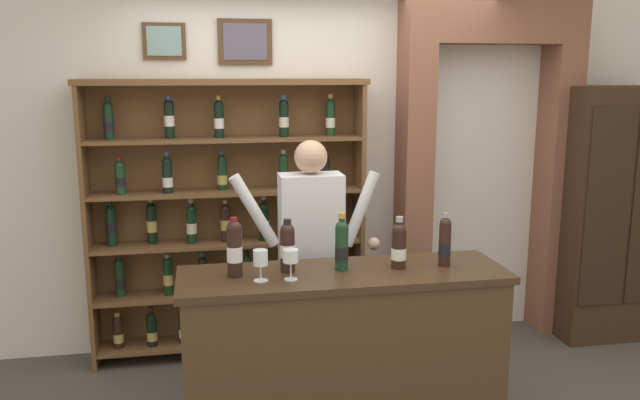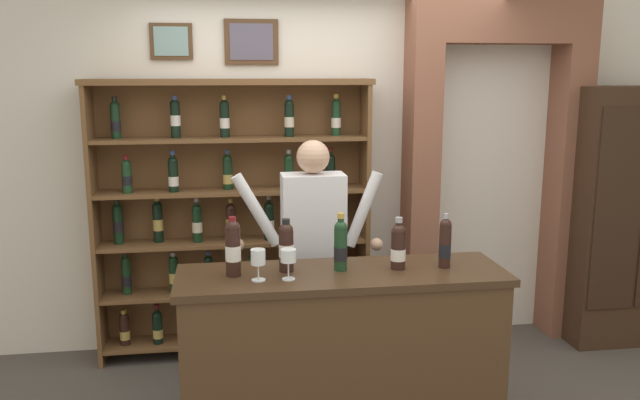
{
  "view_description": "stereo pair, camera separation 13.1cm",
  "coord_description": "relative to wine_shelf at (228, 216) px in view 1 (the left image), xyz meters",
  "views": [
    {
      "loc": [
        -0.8,
        -3.23,
        2.02
      ],
      "look_at": [
        -0.16,
        0.21,
        1.32
      ],
      "focal_mm": 36.32,
      "sensor_mm": 36.0,
      "label": 1
    },
    {
      "loc": [
        -0.67,
        -3.25,
        2.02
      ],
      "look_at": [
        -0.16,
        0.21,
        1.32
      ],
      "focal_mm": 36.32,
      "sensor_mm": 36.0,
      "label": 2
    }
  ],
  "objects": [
    {
      "name": "back_wall",
      "position": [
        0.63,
        0.24,
        0.61
      ],
      "size": [
        12.0,
        0.19,
        3.25
      ],
      "color": "silver",
      "rests_on": "ground"
    },
    {
      "name": "archway_doorway",
      "position": [
        1.94,
        0.09,
        0.41
      ],
      "size": [
        1.35,
        0.45,
        2.55
      ],
      "color": "brown",
      "rests_on": "ground"
    },
    {
      "name": "tasting_bottle_bianco",
      "position": [
        0.86,
        -1.25,
        0.08
      ],
      "size": [
        0.08,
        0.08,
        0.29
      ],
      "color": "black",
      "rests_on": "tasting_counter"
    },
    {
      "name": "tasting_bottle_super_tuscan",
      "position": [
        -0.02,
        -1.24,
        0.11
      ],
      "size": [
        0.08,
        0.08,
        0.32
      ],
      "color": "black",
      "rests_on": "tasting_counter"
    },
    {
      "name": "wine_shelf",
      "position": [
        0.0,
        0.0,
        0.0
      ],
      "size": [
        1.94,
        0.3,
        1.97
      ],
      "color": "brown",
      "rests_on": "ground"
    },
    {
      "name": "wine_glass_left",
      "position": [
        0.26,
        -1.34,
        0.07
      ],
      "size": [
        0.08,
        0.08,
        0.16
      ],
      "color": "silver",
      "rests_on": "tasting_counter"
    },
    {
      "name": "tasting_bottle_brunello",
      "position": [
        0.55,
        -1.22,
        0.09
      ],
      "size": [
        0.07,
        0.07,
        0.31
      ],
      "color": "#19381E",
      "rests_on": "tasting_counter"
    },
    {
      "name": "tasting_bottle_prosecco",
      "position": [
        0.26,
        -1.2,
        0.09
      ],
      "size": [
        0.08,
        0.08,
        0.29
      ],
      "color": "black",
      "rests_on": "tasting_counter"
    },
    {
      "name": "shopkeeper",
      "position": [
        0.48,
        -0.68,
        -0.03
      ],
      "size": [
        0.95,
        0.22,
        1.62
      ],
      "color": "#2D3347",
      "rests_on": "ground"
    },
    {
      "name": "tasting_counter",
      "position": [
        0.56,
        -1.26,
        -0.53
      ],
      "size": [
        1.76,
        0.54,
        0.97
      ],
      "color": "#4C331E",
      "rests_on": "ground"
    },
    {
      "name": "wine_glass_center",
      "position": [
        0.11,
        -1.34,
        0.07
      ],
      "size": [
        0.08,
        0.08,
        0.16
      ],
      "color": "silver",
      "rests_on": "tasting_counter"
    },
    {
      "name": "tasting_bottle_chianti",
      "position": [
        1.12,
        -1.26,
        0.09
      ],
      "size": [
        0.07,
        0.07,
        0.3
      ],
      "color": "black",
      "rests_on": "tasting_counter"
    },
    {
      "name": "side_cabinet",
      "position": [
        2.87,
        -0.18,
        -0.06
      ],
      "size": [
        0.78,
        0.47,
        1.92
      ],
      "color": "#382316",
      "rests_on": "ground"
    }
  ]
}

